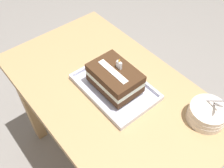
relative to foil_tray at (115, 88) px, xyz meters
name	(u,v)px	position (x,y,z in m)	size (l,w,h in m)	color
ground_plane	(110,160)	(-0.02, -0.02, -0.72)	(8.00, 8.00, 0.00)	gray
dining_table	(109,106)	(-0.02, -0.02, -0.13)	(1.03, 0.61, 0.72)	tan
foil_tray	(115,88)	(0.00, 0.00, 0.00)	(0.35, 0.23, 0.02)	silver
birthday_cake	(115,78)	(0.00, 0.00, 0.06)	(0.21, 0.15, 0.13)	#412816
bowl_stack	(207,114)	(0.34, 0.17, 0.03)	(0.15, 0.15, 0.13)	silver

